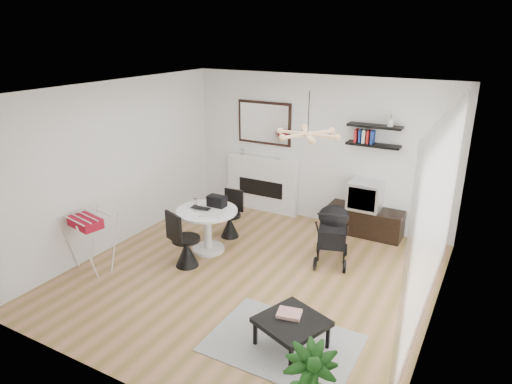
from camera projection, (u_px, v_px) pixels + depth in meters
The scene contains 24 objects.
floor at pixel (250, 276), 6.72m from camera, with size 5.00×5.00×0.00m, color olive.
ceiling at pixel (250, 90), 5.81m from camera, with size 5.00×5.00×0.00m, color white.
wall_back at pixel (318, 150), 8.32m from camera, with size 5.00×5.00×0.00m, color white.
wall_left at pixel (117, 165), 7.41m from camera, with size 5.00×5.00×0.00m, color white.
wall_right at pixel (443, 226), 5.13m from camera, with size 5.00×5.00×0.00m, color white.
sheer_curtain at pixel (436, 218), 5.34m from camera, with size 0.04×3.60×2.60m, color white.
fireplace at pixel (263, 177), 8.99m from camera, with size 1.50×0.17×2.16m.
shelf_lower at pixel (373, 145), 7.66m from camera, with size 0.90×0.25×0.04m, color black.
shelf_upper at pixel (375, 126), 7.55m from camera, with size 0.90×0.25×0.04m, color black.
pendant_lamp at pixel (308, 134), 5.92m from camera, with size 0.90×0.90×0.10m, color #DDAC74, non-canonical shape.
tv_console at pixel (365, 221), 8.03m from camera, with size 1.29×0.45×0.49m, color black.
crt_tv at pixel (365, 195), 7.88m from camera, with size 0.55×0.48×0.48m.
dining_table at pixel (207, 224), 7.35m from camera, with size 0.98×0.98×0.72m.
laptop at pixel (199, 209), 7.25m from camera, with size 0.33×0.21×0.03m, color black.
black_bag at pixel (217, 201), 7.39m from camera, with size 0.30×0.18×0.18m, color black.
newspaper at pixel (212, 214), 7.10m from camera, with size 0.35×0.29×0.01m, color white.
drinking_glass at pixel (195, 202), 7.48m from camera, with size 0.06×0.06×0.10m, color white.
chair_far at pixel (230, 222), 7.95m from camera, with size 0.39×0.40×0.82m.
chair_near at pixel (185, 249), 6.93m from camera, with size 0.48×0.49×0.92m.
drying_rack at pixel (91, 241), 6.76m from camera, with size 0.69×0.66×0.89m.
stroller at pixel (332, 236), 7.05m from camera, with size 0.69×0.88×0.98m.
rug at pixel (283, 343), 5.28m from camera, with size 1.68×1.22×0.01m, color gray.
coffee_table at pixel (292, 323), 5.13m from camera, with size 0.88×0.88×0.35m.
magazines at pixel (289, 314), 5.20m from camera, with size 0.27×0.21×0.04m, color #B6352D.
Camera 1 is at (2.93, -5.13, 3.44)m, focal length 32.00 mm.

